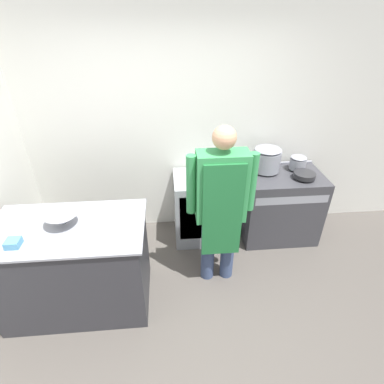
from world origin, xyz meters
name	(u,v)px	position (x,y,z in m)	size (l,w,h in m)	color
ground_plane	(189,336)	(0.00, 0.00, 0.00)	(14.00, 14.00, 0.00)	#4C4742
wall_back	(177,127)	(0.00, 1.75, 1.35)	(8.00, 0.05, 2.70)	silver
prep_counter	(76,266)	(-1.02, 0.49, 0.47)	(1.34, 0.78, 0.93)	#2D2D33
stove	(279,205)	(1.24, 1.36, 0.44)	(0.91, 0.62, 0.89)	#38383D
fridge_unit	(201,208)	(0.26, 1.41, 0.42)	(0.65, 0.57, 0.84)	#93999E
person_cook	(221,201)	(0.36, 0.70, 0.98)	(0.65, 0.24, 1.71)	#38476B
mixing_bowl	(62,219)	(-1.04, 0.52, 0.99)	(0.29, 0.29, 0.12)	gray
plastic_tub	(13,243)	(-1.36, 0.28, 0.96)	(0.11, 0.11, 0.06)	teal
stock_pot	(267,159)	(1.03, 1.47, 1.03)	(0.32, 0.32, 0.29)	gray
saute_pan	(305,175)	(1.42, 1.25, 0.91)	(0.24, 0.24, 0.06)	#262628
sauce_pot	(298,162)	(1.42, 1.47, 0.97)	(0.19, 0.19, 0.16)	gray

